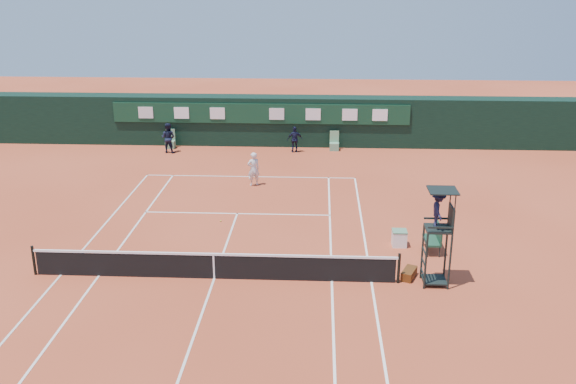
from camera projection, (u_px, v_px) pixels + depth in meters
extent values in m
plane|color=#BD4B2C|center=(214.00, 279.00, 22.47)|extent=(90.00, 90.00, 0.00)
cube|color=silver|center=(250.00, 177.00, 33.70)|extent=(11.05, 0.08, 0.01)
cube|color=white|center=(371.00, 282.00, 22.21)|extent=(0.08, 23.85, 0.01)
cube|color=silver|center=(61.00, 275.00, 22.73)|extent=(0.08, 23.85, 0.01)
cube|color=white|center=(332.00, 281.00, 22.27)|extent=(0.08, 23.85, 0.01)
cube|color=silver|center=(99.00, 276.00, 22.67)|extent=(0.08, 23.85, 0.01)
cube|color=white|center=(237.00, 214.00, 28.52)|extent=(8.31, 0.08, 0.01)
cube|color=silver|center=(214.00, 278.00, 22.47)|extent=(0.08, 12.88, 0.01)
cube|color=silver|center=(250.00, 177.00, 33.56)|extent=(0.08, 0.30, 0.01)
cube|color=black|center=(214.00, 267.00, 22.33)|extent=(12.60, 0.04, 0.90)
cube|color=white|center=(213.00, 254.00, 22.17)|extent=(12.80, 0.06, 0.08)
cube|color=white|center=(214.00, 267.00, 22.32)|extent=(0.06, 0.05, 0.92)
cylinder|color=black|center=(399.00, 268.00, 21.99)|extent=(0.10, 0.10, 1.10)
cylinder|color=black|center=(34.00, 260.00, 22.60)|extent=(0.10, 0.10, 1.10)
cube|color=black|center=(262.00, 120.00, 39.70)|extent=(40.00, 1.50, 3.00)
cube|color=#0E3520|center=(260.00, 114.00, 38.74)|extent=(18.00, 0.10, 1.20)
cube|color=silver|center=(146.00, 113.00, 39.01)|extent=(0.90, 0.04, 0.70)
cube|color=white|center=(181.00, 113.00, 38.91)|extent=(0.90, 0.04, 0.70)
cube|color=white|center=(217.00, 113.00, 38.80)|extent=(0.90, 0.04, 0.70)
cube|color=silver|center=(277.00, 114.00, 38.63)|extent=(0.90, 0.04, 0.70)
cube|color=white|center=(313.00, 114.00, 38.53)|extent=(0.90, 0.04, 0.70)
cube|color=white|center=(350.00, 115.00, 38.42)|extent=(0.90, 0.04, 0.70)
cube|color=white|center=(380.00, 115.00, 38.33)|extent=(0.90, 0.04, 0.70)
cube|color=#5D8E69|center=(170.00, 144.00, 39.15)|extent=(0.55, 0.50, 0.46)
cube|color=#56835E|center=(171.00, 134.00, 39.17)|extent=(0.55, 0.06, 0.70)
cube|color=#5F916D|center=(334.00, 147.00, 38.67)|extent=(0.55, 0.50, 0.46)
cube|color=#63986B|center=(334.00, 136.00, 38.70)|extent=(0.55, 0.06, 0.70)
cylinder|color=black|center=(426.00, 262.00, 21.43)|extent=(0.07, 0.07, 2.00)
cylinder|color=black|center=(422.00, 252.00, 22.18)|extent=(0.07, 0.07, 2.00)
cylinder|color=black|center=(450.00, 262.00, 21.39)|extent=(0.07, 0.07, 2.00)
cylinder|color=black|center=(446.00, 252.00, 22.15)|extent=(0.07, 0.07, 2.00)
cube|color=black|center=(438.00, 229.00, 21.45)|extent=(0.85, 0.85, 0.08)
cube|color=black|center=(451.00, 218.00, 21.30)|extent=(0.06, 0.85, 0.80)
cube|color=black|center=(441.00, 228.00, 20.98)|extent=(0.85, 0.05, 0.06)
cube|color=black|center=(437.00, 218.00, 21.78)|extent=(0.85, 0.05, 0.06)
cylinder|color=black|center=(455.00, 209.00, 20.77)|extent=(0.04, 0.04, 1.00)
cylinder|color=black|center=(450.00, 201.00, 21.53)|extent=(0.04, 0.04, 1.00)
cube|color=black|center=(443.00, 190.00, 21.01)|extent=(0.95, 0.95, 0.04)
cube|color=black|center=(434.00, 280.00, 22.06)|extent=(0.80, 0.80, 0.05)
cube|color=black|center=(423.00, 273.00, 22.00)|extent=(0.04, 0.80, 0.04)
cube|color=black|center=(424.00, 262.00, 21.87)|extent=(0.04, 0.80, 0.04)
cube|color=black|center=(424.00, 251.00, 21.74)|extent=(0.04, 0.80, 0.04)
cube|color=black|center=(425.00, 241.00, 21.61)|extent=(0.04, 0.80, 0.04)
imported|color=black|center=(438.00, 210.00, 21.23)|extent=(0.47, 0.82, 1.28)
cube|color=#183C28|center=(432.00, 240.00, 24.54)|extent=(0.55, 1.20, 0.08)
cube|color=#173B26|center=(439.00, 232.00, 24.42)|extent=(0.06, 1.20, 0.60)
cylinder|color=black|center=(428.00, 252.00, 24.11)|extent=(0.04, 0.04, 0.41)
cylinder|color=black|center=(439.00, 252.00, 24.09)|extent=(0.04, 0.04, 0.41)
cylinder|color=black|center=(423.00, 240.00, 25.15)|extent=(0.04, 0.04, 0.41)
cylinder|color=black|center=(435.00, 241.00, 25.13)|extent=(0.04, 0.04, 0.41)
cube|color=black|center=(409.00, 274.00, 22.48)|extent=(0.67, 0.93, 0.32)
cube|color=white|center=(399.00, 239.00, 25.09)|extent=(0.55, 0.55, 0.60)
cube|color=#558260|center=(400.00, 231.00, 24.98)|extent=(0.57, 0.57, 0.05)
sphere|color=#D0E234|center=(221.00, 221.00, 27.60)|extent=(0.06, 0.06, 0.06)
imported|color=silver|center=(254.00, 169.00, 32.06)|extent=(0.74, 0.64, 1.72)
imported|color=black|center=(168.00, 138.00, 38.00)|extent=(0.99, 0.84, 1.79)
imported|color=black|center=(295.00, 139.00, 38.09)|extent=(0.97, 0.55, 1.55)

